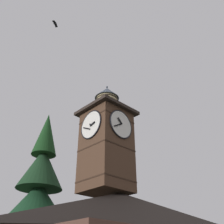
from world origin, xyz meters
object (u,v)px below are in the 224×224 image
(pine_tree_behind, at_px, (36,214))
(clock_tower, at_px, (106,142))
(flying_bird_high, at_px, (55,23))
(moon, at_px, (57,223))

(pine_tree_behind, bearing_deg, clock_tower, 108.03)
(clock_tower, height_order, flying_bird_high, flying_bird_high)
(pine_tree_behind, distance_m, flying_bird_high, 14.62)
(moon, relative_size, flying_bird_high, 2.95)
(pine_tree_behind, relative_size, moon, 7.37)
(clock_tower, distance_m, moon, 37.75)
(clock_tower, xyz_separation_m, moon, (-17.82, -33.27, -0.74))
(clock_tower, xyz_separation_m, pine_tree_behind, (1.90, -5.84, -4.70))
(clock_tower, relative_size, pine_tree_behind, 0.63)
(moon, xyz_separation_m, flying_bird_high, (23.67, 33.69, 8.65))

